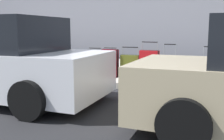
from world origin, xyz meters
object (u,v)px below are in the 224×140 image
(suitcase_olive_5, at_px, (130,66))
(suitcase_silver_9, at_px, (67,63))
(suitcase_silver_2, at_px, (188,71))
(suitcase_black_3, at_px, (169,68))
(parked_car_white_1, at_px, (3,62))
(suitcase_red_4, at_px, (149,65))
(suitcase_maroon_6, at_px, (110,63))
(bollard_post, at_px, (14,58))
(fire_hydrant, at_px, (28,56))
(suitcase_navy_7, at_px, (95,65))
(suitcase_black_10, at_px, (53,61))
(suitcase_teal_1, at_px, (212,72))
(suitcase_teal_8, at_px, (79,65))

(suitcase_olive_5, relative_size, suitcase_silver_9, 0.99)
(suitcase_silver_9, bearing_deg, suitcase_silver_2, 178.62)
(suitcase_black_3, distance_m, parked_car_white_1, 3.88)
(suitcase_red_4, relative_size, suitcase_olive_5, 1.18)
(suitcase_maroon_6, xyz_separation_m, bollard_post, (3.32, 0.10, -0.01))
(suitcase_maroon_6, height_order, fire_hydrant, fire_hydrant)
(suitcase_navy_7, bearing_deg, suitcase_olive_5, -179.06)
(fire_hydrant, height_order, bollard_post, fire_hydrant)
(suitcase_navy_7, relative_size, parked_car_white_1, 0.18)
(suitcase_red_4, bearing_deg, suitcase_black_3, -164.33)
(suitcase_black_10, bearing_deg, suitcase_olive_5, -179.72)
(suitcase_teal_1, relative_size, suitcase_silver_9, 1.06)
(suitcase_silver_2, relative_size, suitcase_teal_8, 1.08)
(suitcase_silver_9, bearing_deg, suitcase_black_10, 6.23)
(suitcase_silver_2, xyz_separation_m, suitcase_silver_9, (3.52, -0.08, -0.00))
(suitcase_silver_9, bearing_deg, suitcase_navy_7, 176.73)
(suitcase_navy_7, height_order, fire_hydrant, fire_hydrant)
(suitcase_teal_1, relative_size, bollard_post, 1.21)
(suitcase_red_4, relative_size, suitcase_maroon_6, 1.22)
(suitcase_navy_7, distance_m, parked_car_white_1, 2.70)
(bollard_post, bearing_deg, suitcase_teal_8, -176.46)
(suitcase_black_10, xyz_separation_m, fire_hydrant, (0.90, 0.02, 0.11))
(suitcase_olive_5, bearing_deg, bollard_post, 2.73)
(bollard_post, distance_m, parked_car_white_1, 3.17)
(bollard_post, xyz_separation_m, parked_car_white_1, (-2.06, 2.40, 0.26))
(suitcase_red_4, height_order, suitcase_maroon_6, suitcase_red_4)
(suitcase_red_4, xyz_separation_m, suitcase_navy_7, (1.58, -0.07, -0.10))
(suitcase_black_3, bearing_deg, suitcase_teal_1, 179.73)
(suitcase_navy_7, bearing_deg, fire_hydrant, 0.42)
(suitcase_teal_1, distance_m, suitcase_black_10, 4.53)
(fire_hydrant, bearing_deg, suitcase_black_10, -178.60)
(fire_hydrant, relative_size, bollard_post, 1.16)
(suitcase_red_4, xyz_separation_m, suitcase_teal_8, (2.08, -0.05, -0.12))
(suitcase_silver_9, relative_size, suitcase_black_10, 0.91)
(suitcase_silver_2, bearing_deg, bollard_post, 1.48)
(suitcase_olive_5, height_order, suitcase_maroon_6, suitcase_olive_5)
(suitcase_silver_9, xyz_separation_m, parked_car_white_1, (-0.21, 2.62, 0.35))
(suitcase_black_3, bearing_deg, suitcase_silver_2, 169.24)
(suitcase_teal_1, height_order, suitcase_maroon_6, suitcase_teal_1)
(suitcase_navy_7, distance_m, bollard_post, 2.83)
(suitcase_olive_5, bearing_deg, suitcase_red_4, 170.59)
(parked_car_white_1, bearing_deg, fire_hydrant, -58.14)
(fire_hydrant, bearing_deg, suitcase_teal_1, -179.23)
(suitcase_silver_2, xyz_separation_m, suitcase_navy_7, (2.54, -0.03, -0.01))
(suitcase_red_4, height_order, suitcase_navy_7, suitcase_red_4)
(suitcase_maroon_6, height_order, suitcase_navy_7, suitcase_maroon_6)
(suitcase_black_10, bearing_deg, suitcase_teal_8, 178.31)
(suitcase_black_3, bearing_deg, parked_car_white_1, 42.84)
(suitcase_teal_1, relative_size, suitcase_navy_7, 1.14)
(bollard_post, bearing_deg, suitcase_maroon_6, -178.36)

